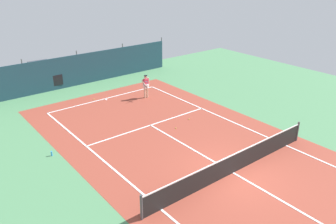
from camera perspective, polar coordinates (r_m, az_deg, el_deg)
ground_plane at (r=16.21m, az=10.65°, el=-9.82°), size 36.00×36.00×0.00m
court_surface at (r=16.21m, az=10.66°, el=-9.81°), size 11.02×26.60×0.01m
tennis_net at (r=15.94m, az=10.79°, el=-8.28°), size 10.12×0.10×1.10m
back_fence at (r=28.29m, az=-14.83°, el=5.92°), size 16.30×0.98×2.70m
tennis_player at (r=24.24m, az=-3.67°, el=4.52°), size 0.72×0.75×1.64m
tennis_ball_near_player at (r=19.91m, az=1.30°, el=-2.67°), size 0.07×0.07×0.07m
tennis_ball_midcourt at (r=21.06m, az=3.48°, el=-1.19°), size 0.07×0.07×0.07m
tennis_ball_by_sideline at (r=24.65m, az=-12.11°, el=2.06°), size 0.07×0.07×0.07m
parked_car at (r=28.95m, az=-20.06°, el=6.02°), size 2.20×4.29×1.68m
water_bottle at (r=18.11m, az=-18.63°, el=-6.51°), size 0.08×0.08×0.24m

